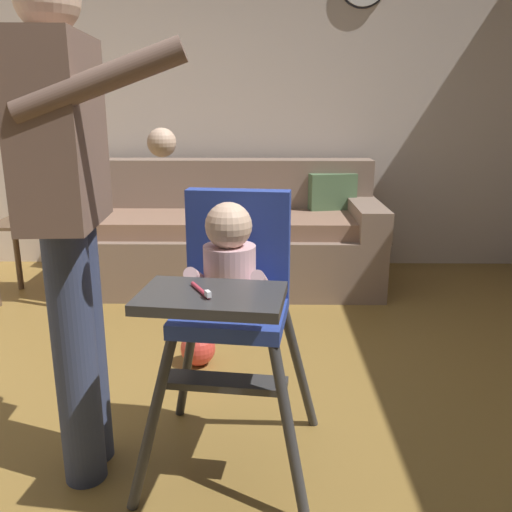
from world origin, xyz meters
The scene contains 8 objects.
ground centered at (0.00, 0.00, -0.05)m, with size 6.33×6.53×0.10m, color olive.
wall_far centered at (0.00, 2.50, 1.35)m, with size 5.53×0.06×2.69m, color beige.
couch centered at (-0.01, 1.98, 0.33)m, with size 2.18×0.86×0.86m.
high_chair centered at (0.16, -0.11, 0.67)m, with size 0.67×0.78×0.97m.
adult_standing centered at (-0.34, -0.14, 0.93)m, with size 0.53×0.50×1.64m.
toy_ball centered at (-0.06, 0.65, 0.09)m, with size 0.17×0.17×0.17m, color #D13D33.
side_table centered at (-1.27, 1.62, 0.38)m, with size 0.40×0.40×0.52m.
sippy_cup centered at (-1.31, 1.62, 0.57)m, with size 0.07×0.07×0.10m, color #D13D33.
Camera 1 is at (0.27, -1.82, 1.25)m, focal length 38.19 mm.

